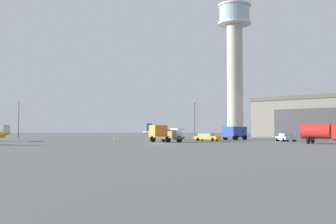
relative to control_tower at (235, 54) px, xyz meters
The scene contains 12 objects.
ground_plane 67.97m from the control_tower, 106.20° to the right, with size 400.00×400.00×0.00m, color slate.
control_tower is the anchor object (origin of this frame).
hangar 31.04m from the control_tower, 32.16° to the right, with size 36.06×34.21×10.52m.
airplane_white 49.06m from the control_tower, 115.34° to the right, with size 8.32×9.93×3.23m.
truck_fuel_tanker_red 65.82m from the control_tower, 84.96° to the right, with size 6.35×5.25×2.93m.
truck_box_blue 46.80m from the control_tower, 96.70° to the right, with size 5.22×5.96×2.61m.
truck_flatbed_orange 62.08m from the control_tower, 108.20° to the right, with size 5.96×6.58×2.71m.
car_yellow 55.44m from the control_tower, 102.13° to the right, with size 4.70×3.85×1.37m.
car_silver 56.55m from the control_tower, 87.10° to the right, with size 2.88×4.40×1.37m.
light_post_east 63.04m from the control_tower, 160.31° to the right, with size 0.44×0.44×9.45m.
light_post_north 23.03m from the control_tower, 152.76° to the right, with size 0.44×0.44×10.26m.
traffic_cone_near_right 60.82m from the control_tower, 118.59° to the right, with size 0.36×0.36×0.67m.
Camera 1 is at (4.00, -59.33, 2.01)m, focal length 43.31 mm.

